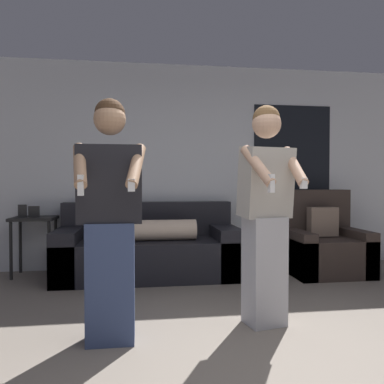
# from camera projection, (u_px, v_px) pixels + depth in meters

# --- Properties ---
(wall_back) EXTENTS (6.89, 0.07, 2.70)m
(wall_back) POSITION_uv_depth(u_px,v_px,m) (199.00, 166.00, 5.07)
(wall_back) COLOR silver
(wall_back) RESTS_ON ground_plane
(couch) EXTENTS (2.13, 0.91, 0.88)m
(couch) POSITION_uv_depth(u_px,v_px,m) (149.00, 250.00, 4.51)
(couch) COLOR black
(couch) RESTS_ON ground_plane
(armchair) EXTENTS (0.93, 0.83, 1.04)m
(armchair) POSITION_uv_depth(u_px,v_px,m) (323.00, 246.00, 4.69)
(armchair) COLOR #332823
(armchair) RESTS_ON ground_plane
(side_table) EXTENTS (0.51, 0.43, 0.87)m
(side_table) POSITION_uv_depth(u_px,v_px,m) (34.00, 227.00, 4.53)
(side_table) COLOR black
(side_table) RESTS_ON ground_plane
(person_left) EXTENTS (0.51, 0.46, 1.72)m
(person_left) POSITION_uv_depth(u_px,v_px,m) (110.00, 219.00, 2.63)
(person_left) COLOR #384770
(person_left) RESTS_ON ground_plane
(person_right) EXTENTS (0.46, 0.53, 1.74)m
(person_right) POSITION_uv_depth(u_px,v_px,m) (266.00, 212.00, 2.95)
(person_right) COLOR #B2B2B7
(person_right) RESTS_ON ground_plane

